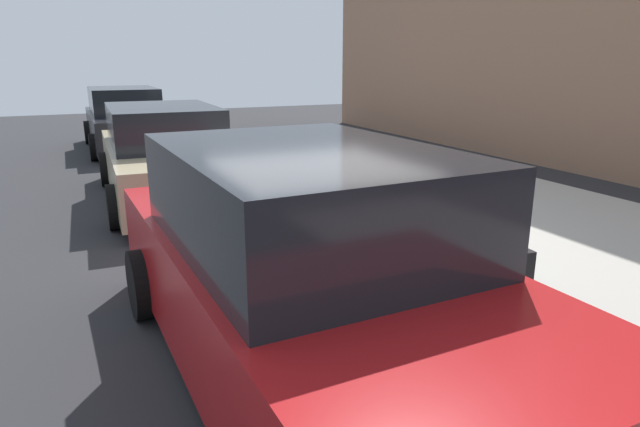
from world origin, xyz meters
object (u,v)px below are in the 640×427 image
object	(u,v)px
suitcase_teal_1	(463,252)
suitcase_silver_5	(373,207)
suitcase_teal_8	(324,185)
bollard_post	(268,162)
parked_car_red_0	(305,272)
parked_car_beige_1	(165,156)
suitcase_red_6	(350,200)
parked_car_charcoal_2	(125,121)
suitcase_black_0	(507,274)
suitcase_navy_2	(437,243)
suitcase_navy_9	(304,177)
suitcase_black_7	(335,187)
fire_hydrant	(287,163)
suitcase_maroon_4	(390,215)
suitcase_olive_3	(417,233)

from	to	relation	value
suitcase_teal_1	suitcase_silver_5	world-z (taller)	suitcase_teal_1
suitcase_teal_8	bollard_post	size ratio (longest dim) A/B	0.98
parked_car_red_0	parked_car_beige_1	distance (m)	5.83
suitcase_red_6	parked_car_red_0	xyz separation A→B (m)	(-2.88, 1.92, 0.34)
suitcase_teal_8	parked_car_charcoal_2	world-z (taller)	parked_car_charcoal_2
suitcase_black_0	suitcase_teal_8	bearing A→B (deg)	0.22
suitcase_navy_2	suitcase_teal_8	xyz separation A→B (m)	(2.88, -0.05, 0.03)
suitcase_navy_9	bollard_post	world-z (taller)	suitcase_navy_9
suitcase_black_7	parked_car_charcoal_2	world-z (taller)	parked_car_charcoal_2
suitcase_black_0	fire_hydrant	bearing A→B (deg)	0.61
suitcase_black_0	suitcase_maroon_4	distance (m)	1.87
suitcase_teal_1	suitcase_navy_9	xyz separation A→B (m)	(3.82, 0.03, 0.01)
suitcase_navy_2	suitcase_red_6	distance (m)	1.87
suitcase_silver_5	suitcase_red_6	size ratio (longest dim) A/B	0.85
suitcase_navy_2	suitcase_olive_3	world-z (taller)	suitcase_olive_3
suitcase_silver_5	suitcase_teal_1	bearing A→B (deg)	177.54
bollard_post	parked_car_red_0	size ratio (longest dim) A/B	0.15
suitcase_red_6	suitcase_teal_1	bearing A→B (deg)	-179.95
fire_hydrant	suitcase_red_6	bearing A→B (deg)	178.86
suitcase_navy_9	parked_car_red_0	world-z (taller)	parked_car_red_0
bollard_post	parked_car_beige_1	xyz separation A→B (m)	(-0.02, 1.82, 0.25)
suitcase_silver_5	parked_car_beige_1	size ratio (longest dim) A/B	0.15
suitcase_navy_2	parked_car_charcoal_2	bearing A→B (deg)	10.40
suitcase_navy_2	parked_car_beige_1	world-z (taller)	parked_car_beige_1
suitcase_teal_1	suitcase_olive_3	distance (m)	0.90
suitcase_red_6	suitcase_black_7	xyz separation A→B (m)	(0.52, -0.04, 0.07)
bollard_post	parked_car_beige_1	distance (m)	1.84
suitcase_olive_3	suitcase_navy_9	world-z (taller)	suitcase_navy_9
suitcase_navy_2	suitcase_navy_9	xyz separation A→B (m)	(3.35, 0.07, 0.07)
suitcase_black_0	parked_car_charcoal_2	xyz separation A→B (m)	(11.66, 2.02, 0.34)
suitcase_black_7	suitcase_navy_9	world-z (taller)	suitcase_black_7
suitcase_olive_3	suitcase_black_0	bearing A→B (deg)	-179.34
suitcase_teal_8	suitcase_navy_2	bearing A→B (deg)	179.10
suitcase_teal_8	suitcase_navy_9	xyz separation A→B (m)	(0.47, 0.12, 0.04)
suitcase_black_0	suitcase_black_7	size ratio (longest dim) A/B	0.81
parked_car_charcoal_2	parked_car_red_0	bearing A→B (deg)	180.00
suitcase_maroon_4	fire_hydrant	bearing A→B (deg)	-0.38
suitcase_olive_3	suitcase_red_6	distance (m)	1.44
suitcase_teal_8	parked_car_beige_1	xyz separation A→B (m)	(1.93, 2.01, 0.29)
bollard_post	parked_car_beige_1	world-z (taller)	parked_car_beige_1
suitcase_olive_3	parked_car_red_0	world-z (taller)	parked_car_red_0
suitcase_navy_9	suitcase_teal_1	bearing A→B (deg)	-179.57
suitcase_teal_8	bollard_post	xyz separation A→B (m)	(1.96, 0.19, 0.04)
suitcase_navy_2	suitcase_silver_5	world-z (taller)	suitcase_navy_2
suitcase_black_0	parked_car_red_0	world-z (taller)	parked_car_red_0
suitcase_teal_1	parked_car_beige_1	distance (m)	5.63
suitcase_silver_5	suitcase_teal_8	size ratio (longest dim) A/B	1.06
suitcase_black_7	suitcase_olive_3	bearing A→B (deg)	-178.60
suitcase_black_7	suitcase_black_0	bearing A→B (deg)	-178.91
suitcase_black_0	suitcase_maroon_4	size ratio (longest dim) A/B	1.06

